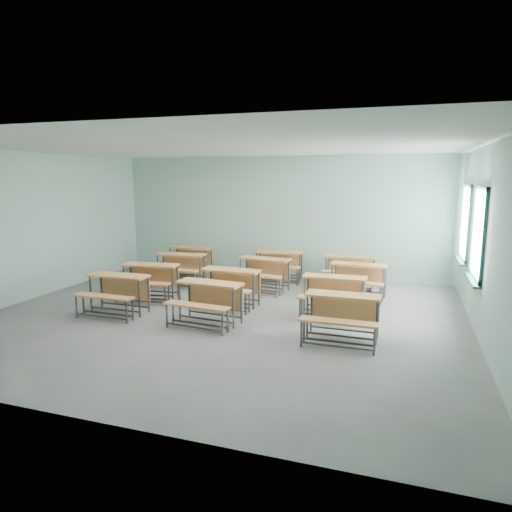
# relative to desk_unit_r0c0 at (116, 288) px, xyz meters

# --- Properties ---
(room) EXTENTS (9.04, 8.04, 3.24)m
(room) POSITION_rel_desk_unit_r0c0_xyz_m (2.14, 0.52, 1.09)
(room) COLOR gray
(room) RESTS_ON ground
(desk_unit_r0c0) EXTENTS (1.23, 0.83, 0.76)m
(desk_unit_r0c0) POSITION_rel_desk_unit_r0c0_xyz_m (0.00, 0.00, 0.00)
(desk_unit_r0c0) COLOR #CE844A
(desk_unit_r0c0) RESTS_ON ground
(desk_unit_r0c1) EXTENTS (1.29, 0.93, 0.76)m
(desk_unit_r0c1) POSITION_rel_desk_unit_r0c0_xyz_m (1.96, -0.01, 0.00)
(desk_unit_r0c1) COLOR #CE844A
(desk_unit_r0c1) RESTS_ON ground
(desk_unit_r0c2) EXTENTS (1.22, 0.82, 0.76)m
(desk_unit_r0c2) POSITION_rel_desk_unit_r0c0_xyz_m (4.41, -0.13, 0.00)
(desk_unit_r0c2) COLOR #CE844A
(desk_unit_r0c2) RESTS_ON ground
(desk_unit_r1c0) EXTENTS (1.32, 0.98, 0.76)m
(desk_unit_r1c0) POSITION_rel_desk_unit_r0c0_xyz_m (0.03, 1.16, 0.00)
(desk_unit_r1c0) COLOR #CE844A
(desk_unit_r1c0) RESTS_ON ground
(desk_unit_r1c1) EXTENTS (1.25, 0.87, 0.76)m
(desk_unit_r1c1) POSITION_rel_desk_unit_r0c0_xyz_m (1.91, 1.19, 0.00)
(desk_unit_r1c1) COLOR #CE844A
(desk_unit_r1c1) RESTS_ON ground
(desk_unit_r1c2) EXTENTS (1.24, 0.84, 0.76)m
(desk_unit_r1c2) POSITION_rel_desk_unit_r0c0_xyz_m (4.07, 1.20, 0.00)
(desk_unit_r1c2) COLOR #CE844A
(desk_unit_r1c2) RESTS_ON ground
(desk_unit_r2c0) EXTENTS (1.29, 0.92, 0.76)m
(desk_unit_r2c0) POSITION_rel_desk_unit_r0c0_xyz_m (0.02, 2.59, 0.00)
(desk_unit_r2c0) COLOR #CE844A
(desk_unit_r2c0) RESTS_ON ground
(desk_unit_r2c1) EXTENTS (1.31, 0.96, 0.76)m
(desk_unit_r2c1) POSITION_rel_desk_unit_r0c0_xyz_m (2.16, 2.68, 0.00)
(desk_unit_r2c1) COLOR #CE844A
(desk_unit_r2c1) RESTS_ON ground
(desk_unit_r2c2) EXTENTS (1.28, 0.91, 0.76)m
(desk_unit_r2c2) POSITION_rel_desk_unit_r0c0_xyz_m (4.36, 2.66, 0.00)
(desk_unit_r2c2) COLOR #CE844A
(desk_unit_r2c2) RESTS_ON ground
(desk_unit_r3c0) EXTENTS (1.28, 0.91, 0.76)m
(desk_unit_r3c0) POSITION_rel_desk_unit_r0c0_xyz_m (-0.26, 3.67, 0.00)
(desk_unit_r3c0) COLOR #CE844A
(desk_unit_r3c0) RESTS_ON ground
(desk_unit_r3c1) EXTENTS (1.29, 0.93, 0.76)m
(desk_unit_r3c1) POSITION_rel_desk_unit_r0c0_xyz_m (2.24, 3.78, 0.00)
(desk_unit_r3c1) COLOR #CE844A
(desk_unit_r3c1) RESTS_ON ground
(desk_unit_r3c2) EXTENTS (1.23, 0.83, 0.76)m
(desk_unit_r3c2) POSITION_rel_desk_unit_r0c0_xyz_m (4.07, 3.63, 0.00)
(desk_unit_r3c2) COLOR #CE844A
(desk_unit_r3c2) RESTS_ON ground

